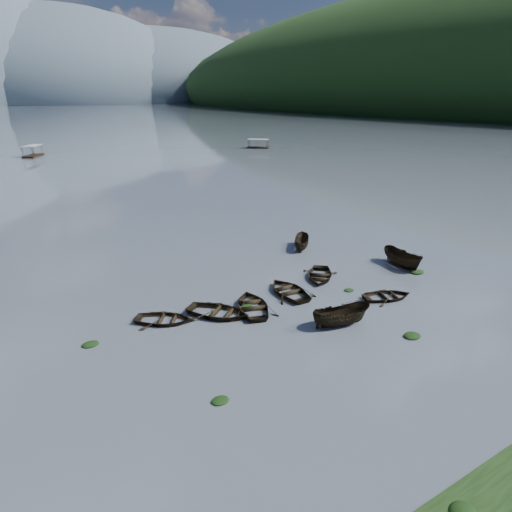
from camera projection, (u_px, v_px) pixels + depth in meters
ground_plane at (354, 337)px, 29.73m from camera, size 2400.00×2400.00×0.00m
haze_mtn_c at (57, 102)px, 816.35m from camera, size 520.00×520.00×260.00m
haze_mtn_d at (153, 101)px, 906.95m from camera, size 520.00×520.00×220.00m
rowboat_0 at (218, 316)px, 32.61m from camera, size 5.52×5.76×0.97m
rowboat_1 at (253, 309)px, 33.61m from camera, size 4.74×5.53×0.97m
rowboat_2 at (340, 325)px, 31.33m from camera, size 4.55×2.60×1.65m
rowboat_3 at (289, 294)px, 36.20m from camera, size 3.61×4.82×0.95m
rowboat_4 at (387, 298)px, 35.32m from camera, size 4.58×3.89×0.80m
rowboat_5 at (402, 266)px, 41.94m from camera, size 2.28×4.77×1.78m
rowboat_6 at (164, 322)px, 31.67m from camera, size 4.96×4.73×0.84m
rowboat_7 at (319, 278)px, 39.23m from camera, size 5.25×5.34×0.91m
rowboat_8 at (301, 248)px, 46.78m from camera, size 3.64×3.82×1.48m
weed_clump_0 at (220, 401)px, 23.54m from camera, size 0.98×0.80×0.21m
weed_clump_1 at (307, 297)px, 35.54m from camera, size 0.87×0.70×0.19m
weed_clump_2 at (412, 337)px, 29.79m from camera, size 1.20×0.96×0.26m
weed_clump_3 at (349, 291)px, 36.73m from camera, size 0.85×0.72×0.19m
weed_clump_4 at (417, 273)px, 40.41m from camera, size 1.33×1.06×0.28m
weed_clump_5 at (91, 345)px, 28.80m from camera, size 1.07×0.86×0.23m
weed_clump_6 at (247, 306)px, 34.09m from camera, size 0.87×0.72×0.18m
weed_clump_7 at (322, 269)px, 41.23m from camera, size 1.05×0.84×0.23m
pontoon_centre at (33, 157)px, 114.27m from camera, size 5.98×7.39×2.64m
pontoon_right at (258, 148)px, 131.83m from camera, size 6.46×6.25×2.43m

